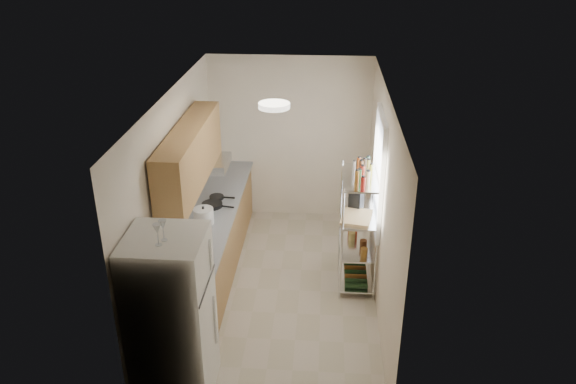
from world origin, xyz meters
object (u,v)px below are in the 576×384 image
at_px(rice_cooker, 204,216).
at_px(frying_pan_large, 212,205).
at_px(refrigerator, 172,317).
at_px(espresso_machine, 356,197).
at_px(cutting_board, 357,217).

xyz_separation_m(rice_cooker, frying_pan_large, (0.01, 0.47, -0.08)).
distance_m(refrigerator, espresso_machine, 2.93).
bearing_deg(espresso_machine, frying_pan_large, -165.81).
bearing_deg(frying_pan_large, refrigerator, -77.82).
relative_size(rice_cooker, frying_pan_large, 0.91).
bearing_deg(refrigerator, espresso_machine, 50.76).
bearing_deg(espresso_machine, cutting_board, -73.79).
xyz_separation_m(refrigerator, rice_cooker, (-0.07, 1.88, 0.12)).
relative_size(frying_pan_large, cutting_board, 0.61).
bearing_deg(cutting_board, refrigerator, -133.54).
bearing_deg(frying_pan_large, cutting_board, -1.63).
distance_m(cutting_board, espresso_machine, 0.34).
relative_size(refrigerator, frying_pan_large, 6.35).
relative_size(refrigerator, rice_cooker, 7.00).
height_order(frying_pan_large, espresso_machine, espresso_machine).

